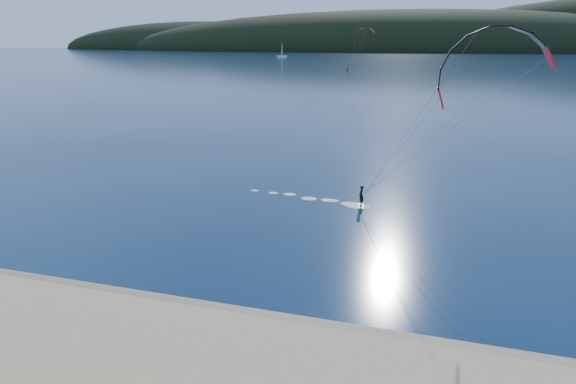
{
  "coord_description": "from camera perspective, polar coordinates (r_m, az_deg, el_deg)",
  "views": [
    {
      "loc": [
        9.65,
        -14.77,
        12.92
      ],
      "look_at": [
        2.29,
        10.0,
        5.0
      ],
      "focal_mm": 30.74,
      "sensor_mm": 36.0,
      "label": 1
    }
  ],
  "objects": [
    {
      "name": "ground",
      "position": [
        21.87,
        -14.18,
        -19.77
      ],
      "size": [
        1800.0,
        1800.0,
        0.0
      ],
      "primitive_type": "plane",
      "color": "#071C39",
      "rests_on": "ground"
    },
    {
      "name": "wet_sand",
      "position": [
        25.11,
        -8.88,
        -14.03
      ],
      "size": [
        220.0,
        2.5,
        0.1
      ],
      "color": "#8E7152",
      "rests_on": "ground"
    },
    {
      "name": "headland",
      "position": [
        760.22,
        16.48,
        15.4
      ],
      "size": [
        1200.0,
        310.0,
        140.0
      ],
      "color": "black",
      "rests_on": "ground"
    },
    {
      "name": "kitesurfer_near",
      "position": [
        35.31,
        21.79,
        11.1
      ],
      "size": [
        23.25,
        6.22,
        14.1
      ],
      "color": "gold",
      "rests_on": "ground"
    },
    {
      "name": "kitesurfer_far",
      "position": [
        217.17,
        8.91,
        17.26
      ],
      "size": [
        12.19,
        4.98,
        17.07
      ],
      "color": "gold",
      "rests_on": "ground"
    },
    {
      "name": "sailboat",
      "position": [
        434.3,
        -0.72,
        15.45
      ],
      "size": [
        8.67,
        5.46,
        12.07
      ],
      "color": "white",
      "rests_on": "ground"
    }
  ]
}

